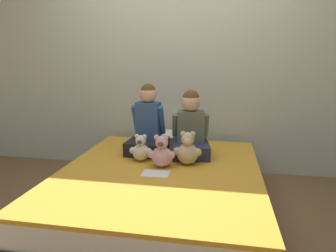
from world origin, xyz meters
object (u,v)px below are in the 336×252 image
child_on_right (191,129)px  teddy_bear_between_children (161,153)px  child_on_left (148,127)px  teddy_bear_held_by_right_child (188,150)px  bed (161,190)px  teddy_bear_held_by_left_child (141,150)px  sign_card (156,174)px  pillow_at_headboard (175,139)px

child_on_right → teddy_bear_between_children: size_ratio=2.20×
child_on_left → teddy_bear_held_by_right_child: bearing=-29.2°
bed → teddy_bear_held_by_left_child: size_ratio=7.87×
teddy_bear_held_by_left_child → teddy_bear_held_by_right_child: size_ratio=0.83×
child_on_right → teddy_bear_between_children: 0.44m
teddy_bear_between_children → sign_card: size_ratio=1.29×
child_on_right → sign_card: 0.62m
child_on_right → pillow_at_headboard: 0.41m
child_on_left → sign_card: child_on_left is taller
teddy_bear_held_by_left_child → pillow_at_headboard: teddy_bear_held_by_left_child is taller
child_on_right → teddy_bear_held_by_left_child: bearing=-157.0°
bed → pillow_at_headboard: (0.00, 0.73, 0.24)m
teddy_bear_held_by_right_child → sign_card: bearing=-130.8°
bed → child_on_left: 0.64m
child_on_left → teddy_bear_held_by_right_child: child_on_left is taller
teddy_bear_held_by_left_child → teddy_bear_held_by_right_child: bearing=-2.5°
teddy_bear_held_by_right_child → child_on_left: bearing=145.3°
teddy_bear_between_children → sign_card: teddy_bear_between_children is taller
sign_card → bed: bearing=82.3°
sign_card → teddy_bear_held_by_left_child: bearing=124.7°
teddy_bear_between_children → teddy_bear_held_by_right_child: bearing=21.5°
pillow_at_headboard → sign_card: pillow_at_headboard is taller
pillow_at_headboard → sign_card: size_ratio=2.41×
teddy_bear_held_by_right_child → pillow_at_headboard: size_ratio=0.56×
bed → child_on_left: size_ratio=2.87×
child_on_right → teddy_bear_held_by_left_child: size_ratio=2.52×
child_on_left → sign_card: 0.61m
bed → teddy_bear_held_by_right_child: (0.20, 0.15, 0.31)m
child_on_left → sign_card: (0.19, -0.53, -0.24)m
child_on_left → child_on_right: (0.40, 0.00, -0.01)m
pillow_at_headboard → child_on_left: bearing=-123.2°
child_on_right → teddy_bear_between_children: child_on_right is taller
child_on_left → teddy_bear_held_by_left_child: child_on_left is taller
bed → teddy_bear_held_by_right_child: size_ratio=6.52×
pillow_at_headboard → sign_card: bearing=-91.0°
teddy_bear_held_by_left_child → pillow_at_headboard: bearing=69.2°
child_on_left → pillow_at_headboard: bearing=60.6°
teddy_bear_between_children → pillow_at_headboard: 0.68m
bed → teddy_bear_held_by_left_child: 0.39m
teddy_bear_held_by_right_child → child_on_right: bearing=89.4°
child_on_left → teddy_bear_between_children: 0.44m
teddy_bear_held_by_left_child → sign_card: teddy_bear_held_by_left_child is taller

